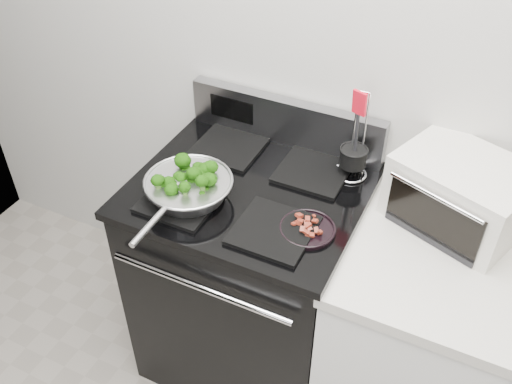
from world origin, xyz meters
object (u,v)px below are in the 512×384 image
Objects in this scene: gas_range at (251,276)px; bacon_plate at (308,226)px; utensil_holder at (353,161)px; toaster_oven at (460,193)px; skillet at (188,187)px.

bacon_plate is (0.26, -0.12, 0.48)m from gas_range.
utensil_holder is (0.30, 0.21, 0.52)m from gas_range.
bacon_plate is at bearing -123.92° from toaster_oven.
skillet is 1.38× the size of utensil_holder.
gas_range is 2.38× the size of skillet.
skillet is at bearing -176.10° from bacon_plate.
toaster_oven reaches higher than bacon_plate.
skillet is (-0.15, -0.15, 0.51)m from gas_range.
utensil_holder is at bearing 38.09° from skillet.
skillet is 2.64× the size of bacon_plate.
gas_range is 6.28× the size of bacon_plate.
utensil_holder is 0.72× the size of toaster_oven.
utensil_holder is at bearing 35.38° from gas_range.
utensil_holder is 0.37m from toaster_oven.
gas_range is at bearing -125.14° from utensil_holder.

